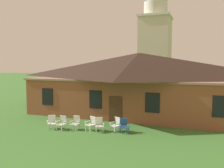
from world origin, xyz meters
TOP-DOWN VIEW (x-y plane):
  - brick_building at (-0.00, 17.48)m, footprint 19.56×10.40m
  - dome_tower at (-1.75, 34.67)m, footprint 5.18×5.18m
  - lawn_chair_by_porch at (-4.29, 9.11)m, footprint 0.83×0.86m
  - lawn_chair_near_door at (-3.48, 9.19)m, footprint 0.68×0.72m
  - lawn_chair_left_end at (-2.59, 9.57)m, footprint 0.65×0.68m
  - lawn_chair_middle at (-1.45, 9.80)m, footprint 0.78×0.83m
  - lawn_chair_right_end at (-0.79, 9.66)m, footprint 0.83×0.86m
  - lawn_chair_far_side at (0.28, 10.18)m, footprint 0.82×0.86m
  - lawn_chair_under_eave at (0.90, 10.04)m, footprint 0.84×0.87m

SIDE VIEW (x-z plane):
  - lawn_chair_by_porch at x=-4.29m, z-range 0.02..0.98m
  - lawn_chair_near_door at x=-3.48m, z-range 0.02..0.98m
  - lawn_chair_left_end at x=-2.59m, z-range 0.02..0.98m
  - lawn_chair_middle at x=-1.45m, z-range 0.02..0.98m
  - lawn_chair_right_end at x=-0.79m, z-range 0.02..0.98m
  - lawn_chair_far_side at x=0.28m, z-range 0.02..0.98m
  - lawn_chair_under_eave at x=0.90m, z-range 0.02..0.98m
  - brick_building at x=0.00m, z-range 0.05..5.81m
  - dome_tower at x=-1.75m, z-range -0.82..17.46m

